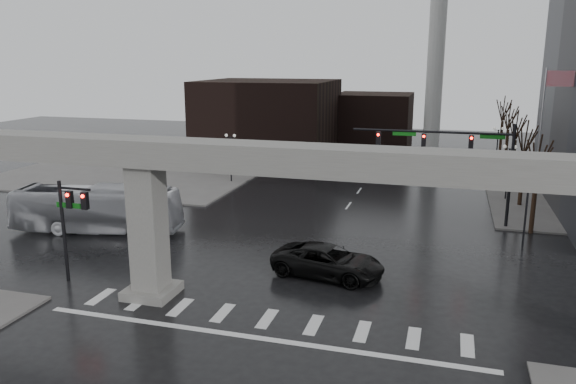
% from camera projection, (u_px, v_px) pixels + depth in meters
% --- Properties ---
extents(ground, '(160.00, 160.00, 0.00)m').
position_uv_depth(ground, '(273.00, 310.00, 29.05)').
color(ground, black).
rests_on(ground, ground).
extents(sidewalk_nw, '(28.00, 36.00, 0.15)m').
position_uv_depth(sidewalk_nw, '(162.00, 162.00, 69.69)').
color(sidewalk_nw, '#63605E').
rests_on(sidewalk_nw, ground).
extents(elevated_guideway, '(48.00, 2.60, 8.70)m').
position_uv_depth(elevated_guideway, '(297.00, 182.00, 27.10)').
color(elevated_guideway, gray).
rests_on(elevated_guideway, ground).
extents(building_far_left, '(16.00, 14.00, 10.00)m').
position_uv_depth(building_far_left, '(268.00, 121.00, 70.90)').
color(building_far_left, black).
rests_on(building_far_left, ground).
extents(building_far_mid, '(10.00, 10.00, 8.00)m').
position_uv_depth(building_far_mid, '(373.00, 123.00, 77.23)').
color(building_far_mid, black).
rests_on(building_far_mid, ground).
extents(smokestack, '(3.60, 3.60, 30.00)m').
position_uv_depth(smokestack, '(436.00, 53.00, 67.28)').
color(smokestack, '#B9B9B4').
rests_on(smokestack, ground).
extents(signal_mast_arm, '(12.12, 0.43, 8.00)m').
position_uv_depth(signal_mast_arm, '(459.00, 151.00, 42.82)').
color(signal_mast_arm, black).
rests_on(signal_mast_arm, ground).
extents(signal_left_pole, '(2.30, 0.30, 6.00)m').
position_uv_depth(signal_left_pole, '(70.00, 214.00, 31.88)').
color(signal_left_pole, black).
rests_on(signal_left_pole, ground).
extents(flagpole_assembly, '(2.06, 0.12, 12.00)m').
position_uv_depth(flagpole_assembly, '(545.00, 126.00, 43.71)').
color(flagpole_assembly, silver).
rests_on(flagpole_assembly, ground).
extents(lamp_right_0, '(1.22, 0.32, 5.11)m').
position_uv_depth(lamp_right_0, '(527.00, 199.00, 37.67)').
color(lamp_right_0, black).
rests_on(lamp_right_0, ground).
extents(lamp_right_1, '(1.22, 0.32, 5.11)m').
position_uv_depth(lamp_right_1, '(509.00, 163.00, 50.74)').
color(lamp_right_1, black).
rests_on(lamp_right_1, ground).
extents(lamp_right_2, '(1.22, 0.32, 5.11)m').
position_uv_depth(lamp_right_2, '(498.00, 141.00, 63.82)').
color(lamp_right_2, black).
rests_on(lamp_right_2, ground).
extents(lamp_left_0, '(1.22, 0.32, 5.11)m').
position_uv_depth(lamp_left_0, '(165.00, 176.00, 44.97)').
color(lamp_left_0, black).
rests_on(lamp_left_0, ground).
extents(lamp_left_1, '(1.22, 0.32, 5.11)m').
position_uv_depth(lamp_left_1, '(231.00, 150.00, 58.05)').
color(lamp_left_1, black).
rests_on(lamp_left_1, ground).
extents(lamp_left_2, '(1.22, 0.32, 5.11)m').
position_uv_depth(lamp_left_2, '(272.00, 133.00, 71.12)').
color(lamp_left_2, black).
rests_on(lamp_left_2, ground).
extents(tree_right_0, '(1.09, 1.58, 7.50)m').
position_uv_depth(tree_right_0, '(535.00, 197.00, 41.30)').
color(tree_right_0, black).
rests_on(tree_right_0, ground).
extents(tree_right_1, '(1.09, 1.61, 7.67)m').
position_uv_depth(tree_right_1, '(523.00, 175.00, 48.75)').
color(tree_right_1, black).
rests_on(tree_right_1, ground).
extents(tree_right_2, '(1.10, 1.63, 7.85)m').
position_uv_depth(tree_right_2, '(514.00, 158.00, 56.21)').
color(tree_right_2, black).
rests_on(tree_right_2, ground).
extents(tree_right_3, '(1.11, 1.66, 8.02)m').
position_uv_depth(tree_right_3, '(507.00, 146.00, 63.67)').
color(tree_right_3, black).
rests_on(tree_right_3, ground).
extents(tree_right_4, '(1.12, 1.69, 8.19)m').
position_uv_depth(tree_right_4, '(501.00, 136.00, 71.13)').
color(tree_right_4, black).
rests_on(tree_right_4, ground).
extents(pickup_truck, '(7.11, 4.12, 1.86)m').
position_uv_depth(pickup_truck, '(328.00, 261.00, 33.42)').
color(pickup_truck, black).
rests_on(pickup_truck, ground).
extents(city_bus, '(12.89, 5.25, 3.50)m').
position_uv_depth(city_bus, '(97.00, 209.00, 41.90)').
color(city_bus, silver).
rests_on(city_bus, ground).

